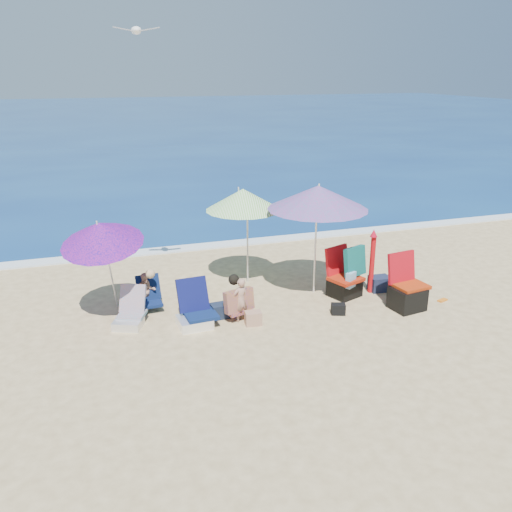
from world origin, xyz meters
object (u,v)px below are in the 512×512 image
object	(u,v)px
chair_navy	(195,314)
camp_chair_right	(346,279)
furled_umbrella	(372,258)
chair_rainbow	(130,315)
person_left	(147,291)
seagull	(136,30)
umbrella_blue	(101,233)
umbrella_striped	(243,200)
umbrella_turquoise	(318,197)
person_center	(239,299)
camp_chair_left	(407,293)

from	to	relation	value
chair_navy	camp_chair_right	size ratio (longest dim) A/B	0.74
furled_umbrella	chair_rainbow	xyz separation A→B (m)	(-4.99, -0.00, -0.58)
person_left	seagull	distance (m)	4.78
umbrella_blue	chair_rainbow	size ratio (longest dim) A/B	2.48
umbrella_striped	chair_rainbow	distance (m)	3.41
camp_chair_right	person_left	distance (m)	4.03
chair_rainbow	umbrella_turquoise	bearing A→B (deg)	5.17
person_center	seagull	bearing A→B (deg)	131.59
chair_navy	camp_chair_left	distance (m)	4.15
camp_chair_right	umbrella_turquoise	bearing A→B (deg)	142.68
furled_umbrella	chair_navy	world-z (taller)	furled_umbrella
furled_umbrella	person_center	distance (m)	3.06
umbrella_blue	camp_chair_right	xyz separation A→B (m)	(4.74, -0.45, -1.29)
umbrella_blue	person_left	world-z (taller)	umbrella_blue
umbrella_turquoise	camp_chair_right	xyz separation A→B (m)	(0.52, -0.39, -1.66)
person_left	person_center	bearing A→B (deg)	-32.41
chair_navy	camp_chair_left	world-z (taller)	camp_chair_left
furled_umbrella	umbrella_striped	bearing A→B (deg)	149.51
umbrella_striped	person_left	distance (m)	2.79
person_center	person_left	distance (m)	1.87
chair_navy	umbrella_blue	bearing A→B (deg)	152.73
umbrella_striped	camp_chair_right	size ratio (longest dim) A/B	1.93
chair_rainbow	person_left	xyz separation A→B (m)	(0.40, 0.58, 0.20)
chair_navy	person_center	size ratio (longest dim) A/B	0.96
person_center	furled_umbrella	bearing A→B (deg)	7.98
person_center	seagull	distance (m)	5.16
chair_navy	camp_chair_right	bearing A→B (deg)	5.87
person_left	camp_chair_right	bearing A→B (deg)	-8.99
furled_umbrella	camp_chair_left	world-z (taller)	furled_umbrella
chair_rainbow	person_left	bearing A→B (deg)	55.70
camp_chair_right	camp_chair_left	bearing A→B (deg)	-44.78
person_left	seagull	bearing A→B (deg)	71.25
umbrella_blue	person_left	bearing A→B (deg)	13.06
seagull	chair_rainbow	bearing A→B (deg)	-117.21
person_center	seagull	world-z (taller)	seagull
chair_navy	umbrella_turquoise	bearing A→B (deg)	14.99
person_center	person_left	size ratio (longest dim) A/B	1.01
umbrella_blue	chair_navy	xyz separation A→B (m)	(1.52, -0.78, -1.47)
umbrella_turquoise	seagull	xyz separation A→B (m)	(-3.27, 0.80, 3.07)
chair_rainbow	chair_navy	bearing A→B (deg)	-18.14
umbrella_blue	person_center	size ratio (longest dim) A/B	2.41
furled_umbrella	chair_navy	bearing A→B (deg)	-174.35
umbrella_turquoise	chair_rainbow	distance (m)	4.31
umbrella_striped	chair_navy	distance (m)	2.83
umbrella_striped	umbrella_blue	size ratio (longest dim) A/B	1.04
camp_chair_left	chair_navy	bearing A→B (deg)	172.39
person_center	chair_rainbow	bearing A→B (deg)	168.06
umbrella_blue	seagull	xyz separation A→B (m)	(0.96, 0.74, 3.44)
furled_umbrella	camp_chair_right	distance (m)	0.72
umbrella_turquoise	umbrella_blue	world-z (taller)	umbrella_turquoise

